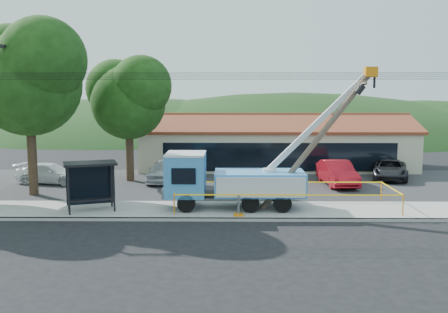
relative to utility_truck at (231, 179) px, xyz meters
The scene contains 18 objects.
ground 4.72m from the utility_truck, 92.51° to the right, with size 120.00×120.00×0.00m, color black.
curb 2.83m from the utility_truck, 94.80° to the right, with size 60.00×0.25×0.15m, color #A39F99.
sidewalk 1.72m from the utility_truck, 116.40° to the right, with size 60.00×4.00×0.15m, color #A39F99.
parking_lot 7.80m from the utility_truck, 91.45° to the left, with size 60.00×12.00×0.10m, color #28282B.
strip_mall 16.05m from the utility_truck, 76.28° to the left, with size 22.50×8.53×4.67m.
tree_west_near 13.97m from the utility_truck, 163.49° to the left, with size 7.56×6.72×10.80m.
tree_lot 12.08m from the utility_truck, 129.86° to the left, with size 6.30×5.60×8.94m.
hill_west 52.87m from the utility_truck, 106.71° to the left, with size 78.40×56.00×28.00m, color #1A3312.
hill_center 51.58m from the utility_truck, 79.03° to the left, with size 89.60×64.00×32.00m, color #1A3312.
hill_east 58.76m from the utility_truck, 59.50° to the left, with size 72.80×52.00×26.00m, color #1A3312.
utility_truck is the anchor object (origin of this frame).
leaning_pole 5.38m from the utility_truck, ahead, with size 5.84×1.74×7.48m.
bus_shelter 7.49m from the utility_truck, behind, with size 3.07×2.45×2.58m.
caution_tape 3.05m from the utility_truck, ahead, with size 11.74×3.77×1.09m.
car_silver 9.56m from the utility_truck, 120.01° to the left, with size 1.85×4.61×1.57m, color silver.
car_red 10.24m from the utility_truck, 43.94° to the left, with size 1.76×5.06×1.67m, color #AA111D.
car_white 14.72m from the utility_truck, 149.14° to the left, with size 1.93×4.74×1.38m, color white.
car_dark 15.16m from the utility_truck, 39.29° to the left, with size 2.35×5.10×1.42m, color black.
Camera 1 is at (0.15, -22.20, 6.38)m, focal length 40.00 mm.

